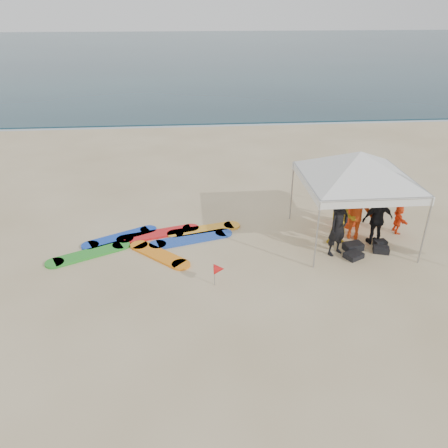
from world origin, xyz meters
The scene contains 13 objects.
ground centered at (0.00, 0.00, 0.00)m, with size 120.00×120.00×0.00m, color beige.
ocean centered at (0.00, 60.00, 0.04)m, with size 160.00×84.00×0.08m, color #0C2633.
shoreline_foam centered at (0.00, 18.20, 0.00)m, with size 160.00×1.20×0.01m, color silver.
person_black_a centered at (3.43, 2.72, 0.92)m, with size 0.67×0.44×1.84m, color black.
person_yellow centered at (3.74, 3.26, 0.83)m, with size 0.80×0.63×1.65m, color gold.
person_orange_a centered at (4.30, 3.65, 0.94)m, with size 1.22×0.70×1.88m, color #C43B11.
person_black_b centered at (4.84, 3.24, 0.82)m, with size 0.97×0.40×1.65m, color black.
person_orange_b centered at (4.46, 4.40, 0.88)m, with size 0.86×0.56×1.75m, color #E93F14.
person_seated centered at (5.84, 3.86, 0.48)m, with size 0.88×0.28×0.95m, color #FF4616.
canopy_tent centered at (4.13, 3.56, 2.88)m, with size 4.38×4.38×3.30m.
marker_pennant centered at (-0.16, 1.40, 0.49)m, with size 0.28×0.28×0.64m.
gear_pile centered at (4.31, 2.73, 0.10)m, with size 1.56×1.04×0.22m.
surfboard_spread centered at (-2.00, 3.88, 0.04)m, with size 5.51×2.76×0.07m.
Camera 1 is at (-0.84, -8.21, 6.82)m, focal length 35.00 mm.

